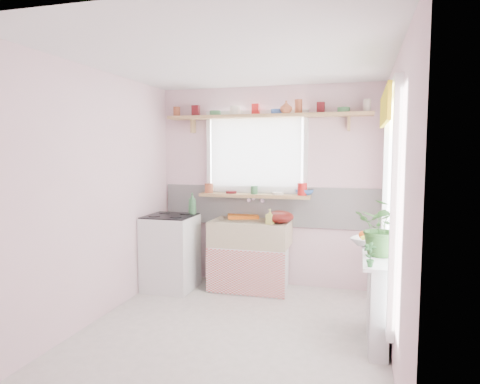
# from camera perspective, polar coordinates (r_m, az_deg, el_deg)

# --- Properties ---
(room) EXTENTS (3.20, 3.20, 3.20)m
(room) POSITION_cam_1_polar(r_m,az_deg,el_deg) (4.58, 9.93, 1.34)
(room) COLOR silver
(room) RESTS_ON ground
(sink_unit) EXTENTS (0.95, 0.65, 1.11)m
(sink_unit) POSITION_cam_1_polar(r_m,az_deg,el_deg) (5.29, 1.39, -8.33)
(sink_unit) COLOR white
(sink_unit) RESTS_ON ground
(cooker) EXTENTS (0.58, 0.58, 0.93)m
(cooker) POSITION_cam_1_polar(r_m,az_deg,el_deg) (5.37, -9.23, -7.88)
(cooker) COLOR white
(cooker) RESTS_ON ground
(radiator_ledge) EXTENTS (0.22, 0.95, 0.78)m
(radiator_ledge) POSITION_cam_1_polar(r_m,az_deg,el_deg) (4.10, 17.88, -13.21)
(radiator_ledge) COLOR white
(radiator_ledge) RESTS_ON ground
(windowsill) EXTENTS (1.40, 0.22, 0.04)m
(windowsill) POSITION_cam_1_polar(r_m,az_deg,el_deg) (5.35, 1.90, -0.48)
(windowsill) COLOR tan
(windowsill) RESTS_ON room
(pine_shelf) EXTENTS (2.52, 0.24, 0.04)m
(pine_shelf) POSITION_cam_1_polar(r_m,az_deg,el_deg) (5.30, 3.51, 10.07)
(pine_shelf) COLOR tan
(pine_shelf) RESTS_ON room
(shelf_crockery) EXTENTS (2.47, 0.11, 0.12)m
(shelf_crockery) POSITION_cam_1_polar(r_m,az_deg,el_deg) (5.31, 3.26, 10.87)
(shelf_crockery) COLOR #A55133
(shelf_crockery) RESTS_ON pine_shelf
(sill_crockery) EXTENTS (1.35, 0.11, 0.12)m
(sill_crockery) POSITION_cam_1_polar(r_m,az_deg,el_deg) (5.34, 1.90, 0.33)
(sill_crockery) COLOR #A55133
(sill_crockery) RESTS_ON windowsill
(dish_tray) EXTENTS (0.45, 0.40, 0.04)m
(dish_tray) POSITION_cam_1_polar(r_m,az_deg,el_deg) (5.44, 0.41, -3.26)
(dish_tray) COLOR orange
(dish_tray) RESTS_ON sink_unit
(colander) EXTENTS (0.40, 0.40, 0.15)m
(colander) POSITION_cam_1_polar(r_m,az_deg,el_deg) (5.06, 5.35, -3.32)
(colander) COLOR #59120F
(colander) RESTS_ON sink_unit
(jade_plant) EXTENTS (0.53, 0.49, 0.51)m
(jade_plant) POSITION_cam_1_polar(r_m,az_deg,el_deg) (3.96, 18.61, -4.46)
(jade_plant) COLOR #2D5923
(jade_plant) RESTS_ON radiator_ledge
(fruit_bowl) EXTENTS (0.41, 0.41, 0.08)m
(fruit_bowl) POSITION_cam_1_polar(r_m,az_deg,el_deg) (4.38, 16.68, -6.36)
(fruit_bowl) COLOR white
(fruit_bowl) RESTS_ON radiator_ledge
(herb_pot) EXTENTS (0.12, 0.10, 0.20)m
(herb_pot) POSITION_cam_1_polar(r_m,az_deg,el_deg) (3.58, 16.92, -7.98)
(herb_pot) COLOR #28652D
(herb_pot) RESTS_ON radiator_ledge
(soap_bottle_sink) EXTENTS (0.10, 0.10, 0.18)m
(soap_bottle_sink) POSITION_cam_1_polar(r_m,az_deg,el_deg) (4.97, 4.02, -3.30)
(soap_bottle_sink) COLOR #C9CB5A
(soap_bottle_sink) RESTS_ON sink_unit
(sill_cup) EXTENTS (0.15, 0.15, 0.09)m
(sill_cup) POSITION_cam_1_polar(r_m,az_deg,el_deg) (5.57, -3.97, 0.42)
(sill_cup) COLOR beige
(sill_cup) RESTS_ON windowsill
(sill_bowl) EXTENTS (0.26, 0.26, 0.07)m
(sill_bowl) POSITION_cam_1_polar(r_m,az_deg,el_deg) (5.29, 8.59, -0.01)
(sill_bowl) COLOR #325BA4
(sill_bowl) RESTS_ON windowsill
(shelf_vase) EXTENTS (0.16, 0.16, 0.15)m
(shelf_vase) POSITION_cam_1_polar(r_m,az_deg,el_deg) (5.20, 6.17, 11.19)
(shelf_vase) COLOR #B65D38
(shelf_vase) RESTS_ON pine_shelf
(cooker_bottle) EXTENTS (0.12, 0.12, 0.27)m
(cooker_bottle) POSITION_cam_1_polar(r_m,az_deg,el_deg) (5.34, -6.39, -1.52)
(cooker_bottle) COLOR #397243
(cooker_bottle) RESTS_ON cooker
(fruit) EXTENTS (0.20, 0.14, 0.10)m
(fruit) POSITION_cam_1_polar(r_m,az_deg,el_deg) (4.37, 16.78, -5.56)
(fruit) COLOR #F35A14
(fruit) RESTS_ON fruit_bowl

